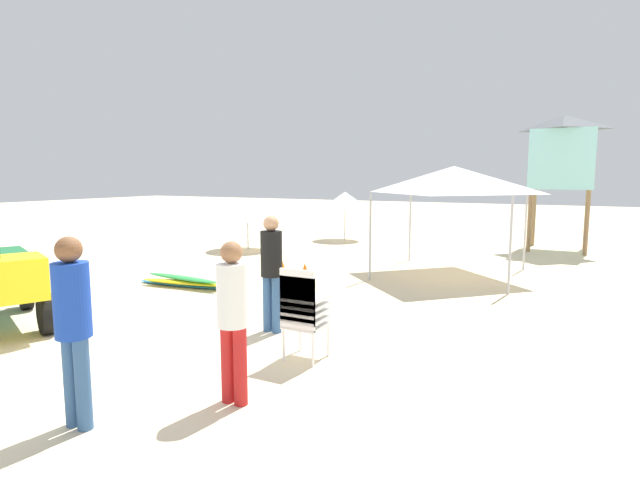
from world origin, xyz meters
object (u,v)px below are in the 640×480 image
popup_canopy (454,180)px  traffic_cone_far (281,269)px  beach_umbrella_mid (345,200)px  surfboard_pile (185,282)px  lifeguard_near_left (272,265)px  traffic_cone_near (305,275)px  lifeguard_tower (563,152)px  stacked_plastic_chairs (302,307)px  beach_umbrella_left (247,209)px  lifeguard_near_right (233,312)px  lifeguard_near_center (73,319)px

popup_canopy → traffic_cone_far: size_ratio=5.79×
popup_canopy → traffic_cone_far: bearing=-143.9°
beach_umbrella_mid → surfboard_pile: bearing=-88.1°
lifeguard_near_left → popup_canopy: popup_canopy is taller
traffic_cone_near → traffic_cone_far: bearing=153.8°
traffic_cone_near → lifeguard_tower: bearing=61.7°
beach_umbrella_mid → lifeguard_tower: bearing=6.2°
lifeguard_tower → traffic_cone_near: lifeguard_tower is taller
stacked_plastic_chairs → beach_umbrella_left: (-6.26, 7.58, 0.60)m
lifeguard_near_right → beach_umbrella_left: (-6.22, 8.93, 0.33)m
popup_canopy → traffic_cone_far: popup_canopy is taller
lifeguard_near_center → popup_canopy: bearing=81.1°
stacked_plastic_chairs → popup_canopy: popup_canopy is taller
lifeguard_tower → stacked_plastic_chairs: bearing=-101.5°
lifeguard_near_left → lifeguard_near_right: size_ratio=1.04×
beach_umbrella_left → traffic_cone_far: beach_umbrella_left is taller
popup_canopy → beach_umbrella_left: size_ratio=1.56×
stacked_plastic_chairs → lifeguard_near_center: size_ratio=0.67×
lifeguard_tower → beach_umbrella_mid: (-7.03, -0.76, -1.59)m
lifeguard_near_right → traffic_cone_near: (-1.99, 5.06, -0.71)m
lifeguard_tower → beach_umbrella_mid: 7.25m
lifeguard_near_right → beach_umbrella_left: lifeguard_near_right is taller
lifeguard_near_center → beach_umbrella_left: 11.30m
surfboard_pile → lifeguard_tower: lifeguard_tower is taller
beach_umbrella_mid → stacked_plastic_chairs: bearing=-67.9°
surfboard_pile → traffic_cone_far: size_ratio=4.70×
lifeguard_near_right → popup_canopy: (0.42, 7.84, 1.27)m
beach_umbrella_left → traffic_cone_near: beach_umbrella_left is taller
popup_canopy → lifeguard_tower: bearing=69.5°
lifeguard_near_left → traffic_cone_far: (-1.89, 3.29, -0.76)m
lifeguard_near_left → traffic_cone_near: (-1.04, 2.88, -0.76)m
traffic_cone_far → stacked_plastic_chairs: bearing=-55.1°
lifeguard_near_left → beach_umbrella_mid: bearing=109.0°
lifeguard_near_center → lifeguard_tower: lifeguard_tower is taller
lifeguard_near_right → popup_canopy: bearing=86.9°
popup_canopy → beach_umbrella_mid: 6.93m
stacked_plastic_chairs → traffic_cone_far: size_ratio=2.32×
stacked_plastic_chairs → lifeguard_tower: lifeguard_tower is taller
stacked_plastic_chairs → beach_umbrella_left: bearing=129.6°
lifeguard_tower → traffic_cone_near: bearing=-118.3°
stacked_plastic_chairs → lifeguard_near_center: lifeguard_near_center is taller
lifeguard_near_right → popup_canopy: size_ratio=0.56×
lifeguard_tower → traffic_cone_far: bearing=-124.0°
stacked_plastic_chairs → lifeguard_near_center: (-1.02, -2.42, 0.34)m
lifeguard_near_right → stacked_plastic_chairs: bearing=88.2°
lifeguard_near_center → traffic_cone_far: lifeguard_near_center is taller
lifeguard_near_center → lifeguard_near_right: bearing=47.6°
popup_canopy → lifeguard_tower: 5.98m
beach_umbrella_mid → lifeguard_near_left: bearing=-71.0°
surfboard_pile → traffic_cone_far: (1.41, 1.58, 0.15)m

